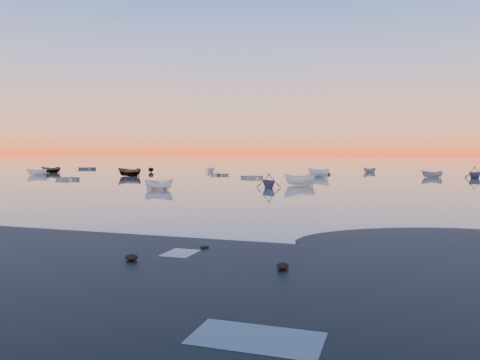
% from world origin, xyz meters
% --- Properties ---
extents(ground, '(600.00, 600.00, 0.00)m').
position_xyz_m(ground, '(0.00, 100.00, 0.00)').
color(ground, slate).
rests_on(ground, ground).
extents(mud_lobes, '(140.00, 6.00, 0.07)m').
position_xyz_m(mud_lobes, '(0.00, -1.00, 0.01)').
color(mud_lobes, black).
rests_on(mud_lobes, ground).
extents(moored_fleet, '(124.00, 58.00, 1.20)m').
position_xyz_m(moored_fleet, '(0.00, 53.00, 0.00)').
color(moored_fleet, white).
rests_on(moored_fleet, ground).
extents(boat_near_left, '(3.91, 3.51, 0.93)m').
position_xyz_m(boat_near_left, '(-8.12, 24.00, 0.00)').
color(boat_near_left, white).
rests_on(boat_near_left, ground).
extents(boat_near_center, '(1.64, 3.72, 1.28)m').
position_xyz_m(boat_near_center, '(-8.14, 24.00, 0.00)').
color(boat_near_center, white).
rests_on(boat_near_center, ground).
extents(boat_near_right, '(4.29, 3.10, 1.37)m').
position_xyz_m(boat_near_right, '(3.32, 30.67, 0.00)').
color(boat_near_right, '#38426C').
rests_on(boat_near_right, ground).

